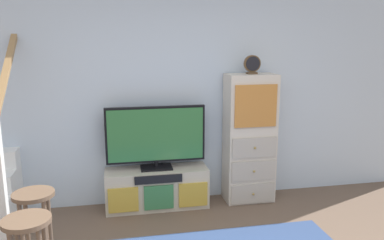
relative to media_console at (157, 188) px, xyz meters
name	(u,v)px	position (x,y,z in m)	size (l,w,h in m)	color
back_wall	(178,89)	(0.30, 0.27, 1.12)	(6.40, 0.12, 2.70)	silver
media_console	(157,188)	(0.00, 0.00, 0.00)	(1.18, 0.38, 0.46)	#BCB29E
television	(156,136)	(0.00, 0.02, 0.62)	(1.13, 0.22, 0.73)	black
side_cabinet	(250,139)	(1.12, 0.01, 0.54)	(0.58, 0.38, 1.54)	beige
desk_clock	(252,65)	(1.12, 0.00, 1.41)	(0.19, 0.08, 0.22)	#4C3823
bar_stool_far	(35,212)	(-1.13, -1.03, 0.28)	(0.34, 0.34, 0.69)	brown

